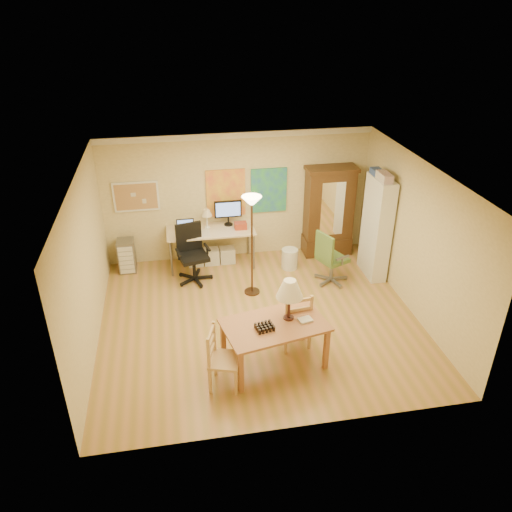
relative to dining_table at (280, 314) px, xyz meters
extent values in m
plane|color=olive|center=(-0.09, 1.16, -0.91)|extent=(5.50, 5.50, 0.00)
cube|color=white|center=(-0.09, 3.62, 1.73)|extent=(5.50, 0.08, 0.12)
cube|color=tan|center=(-2.14, 3.63, 0.59)|extent=(0.90, 0.04, 0.62)
cube|color=yellow|center=(-0.34, 3.63, 0.54)|extent=(0.80, 0.04, 1.00)
cube|color=#2A69A9|center=(0.56, 3.63, 0.54)|extent=(0.75, 0.04, 0.95)
cube|color=brown|center=(-0.09, -0.03, -0.16)|extent=(1.68, 1.21, 0.04)
cube|color=brown|center=(-0.68, -0.55, -0.55)|extent=(0.08, 0.08, 0.72)
cube|color=brown|center=(0.67, -0.27, -0.55)|extent=(0.08, 0.08, 0.72)
cube|color=brown|center=(-0.84, 0.20, -0.55)|extent=(0.08, 0.08, 0.72)
cube|color=brown|center=(0.51, 0.49, -0.55)|extent=(0.08, 0.08, 0.72)
cylinder|color=black|center=(0.15, 0.07, -0.13)|extent=(0.16, 0.16, 0.02)
cylinder|color=black|center=(0.15, 0.07, 0.06)|extent=(0.04, 0.04, 0.41)
cone|color=beige|center=(0.15, 0.07, 0.38)|extent=(0.41, 0.41, 0.28)
cube|color=beige|center=(0.38, -0.04, -0.13)|extent=(0.23, 0.19, 0.03)
cube|color=black|center=(-0.26, -0.14, -0.10)|extent=(0.32, 0.28, 0.08)
cube|color=tan|center=(0.33, 0.40, -0.43)|extent=(0.52, 0.50, 0.04)
cube|color=tan|center=(0.51, 0.62, -0.68)|extent=(0.05, 0.05, 0.46)
cube|color=tan|center=(0.10, 0.57, -0.68)|extent=(0.05, 0.05, 0.46)
cube|color=tan|center=(0.55, 0.24, -0.68)|extent=(0.05, 0.05, 0.46)
cube|color=tan|center=(0.15, 0.19, -0.68)|extent=(0.05, 0.05, 0.46)
cube|color=tan|center=(0.55, 0.24, -0.16)|extent=(0.05, 0.05, 0.53)
cube|color=tan|center=(0.15, 0.19, -0.16)|extent=(0.05, 0.05, 0.53)
cube|color=tan|center=(0.35, 0.21, -0.11)|extent=(0.41, 0.08, 0.05)
cube|color=tan|center=(-0.88, -0.37, -0.44)|extent=(0.55, 0.56, 0.04)
cube|color=tan|center=(-0.76, -0.62, -0.68)|extent=(0.05, 0.05, 0.45)
cube|color=tan|center=(-0.65, -0.24, -0.68)|extent=(0.05, 0.05, 0.45)
cube|color=tan|center=(-1.12, -0.50, -0.68)|extent=(0.05, 0.05, 0.45)
cube|color=tan|center=(-1.00, -0.13, -0.68)|extent=(0.05, 0.05, 0.45)
cube|color=tan|center=(-1.12, -0.50, -0.18)|extent=(0.05, 0.05, 0.52)
cube|color=tan|center=(-1.00, -0.13, -0.18)|extent=(0.05, 0.05, 0.52)
cube|color=tan|center=(-1.06, -0.32, -0.13)|extent=(0.15, 0.38, 0.05)
cylinder|color=#422A1A|center=(-0.07, 2.06, -0.89)|extent=(0.30, 0.30, 0.03)
cylinder|color=#422A1A|center=(-0.07, 2.06, 0.04)|extent=(0.04, 0.04, 1.86)
cone|color=#FFE0A5|center=(-0.07, 2.06, 0.99)|extent=(0.36, 0.36, 0.15)
cube|color=beige|center=(-0.72, 3.28, -0.11)|extent=(1.78, 0.78, 0.03)
cylinder|color=slate|center=(-1.56, 2.95, -0.51)|extent=(0.04, 0.04, 0.78)
cylinder|color=slate|center=(0.11, 2.95, -0.51)|extent=(0.04, 0.04, 0.78)
cylinder|color=slate|center=(-1.56, 3.62, -0.51)|extent=(0.04, 0.04, 0.78)
cylinder|color=slate|center=(0.11, 3.62, -0.51)|extent=(0.04, 0.04, 0.78)
cube|color=black|center=(-1.22, 3.23, -0.08)|extent=(0.36, 0.25, 0.02)
cube|color=black|center=(-1.22, 3.41, 0.04)|extent=(0.36, 0.06, 0.23)
cube|color=black|center=(-0.33, 3.45, 0.27)|extent=(0.56, 0.04, 0.36)
cone|color=beige|center=(-0.78, 3.40, 0.24)|extent=(0.22, 0.22, 0.13)
cube|color=beige|center=(-0.89, 3.12, -0.09)|extent=(0.28, 0.36, 0.01)
cube|color=#99341B|center=(-0.11, 3.23, -0.02)|extent=(0.25, 0.18, 0.13)
cube|color=white|center=(-1.06, 3.34, -0.74)|extent=(0.31, 0.27, 0.33)
cube|color=white|center=(-0.72, 3.34, -0.74)|extent=(0.31, 0.27, 0.33)
cube|color=silver|center=(-0.39, 3.34, -0.74)|extent=(0.31, 0.27, 0.33)
cylinder|color=black|center=(-1.13, 2.70, -0.63)|extent=(0.07, 0.07, 0.45)
cube|color=black|center=(-1.13, 2.70, -0.37)|extent=(0.64, 0.62, 0.08)
cube|color=black|center=(-1.18, 2.93, -0.04)|extent=(0.51, 0.17, 0.58)
cube|color=black|center=(-1.41, 2.63, -0.21)|extent=(0.12, 0.34, 0.03)
cube|color=black|center=(-0.84, 2.76, -0.21)|extent=(0.12, 0.34, 0.03)
cylinder|color=slate|center=(1.54, 2.19, -0.64)|extent=(0.06, 0.06, 0.42)
cube|color=#4F682E|center=(1.54, 2.19, -0.40)|extent=(0.65, 0.66, 0.07)
cube|color=#4F682E|center=(1.33, 2.10, -0.08)|extent=(0.24, 0.47, 0.55)
cube|color=slate|center=(1.65, 1.94, -0.25)|extent=(0.31, 0.16, 0.03)
cube|color=slate|center=(1.44, 2.44, -0.25)|extent=(0.31, 0.16, 0.03)
cube|color=slate|center=(-2.45, 3.36, -0.57)|extent=(0.34, 0.39, 0.68)
cube|color=silver|center=(-2.45, 3.16, -0.57)|extent=(0.29, 0.02, 0.58)
cube|color=#381F0F|center=(1.81, 3.40, 0.04)|extent=(0.99, 0.45, 1.89)
cube|color=#381F0F|center=(1.81, 3.40, -0.71)|extent=(1.02, 0.49, 0.38)
cube|color=white|center=(1.81, 3.18, 0.22)|extent=(0.49, 0.01, 1.17)
cube|color=#381F0F|center=(1.81, 3.40, 1.01)|extent=(1.06, 0.50, 0.07)
cube|color=white|center=(2.46, 2.36, 0.12)|extent=(0.31, 0.82, 2.05)
cube|color=#993333|center=(2.41, 2.20, -0.41)|extent=(0.18, 0.41, 0.25)
cube|color=#334C99|center=(2.41, 2.56, 0.79)|extent=(0.18, 0.29, 0.20)
cylinder|color=silver|center=(0.86, 2.87, -0.69)|extent=(0.34, 0.34, 0.42)
camera|label=1|loc=(-1.42, -5.94, 4.27)|focal=35.00mm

